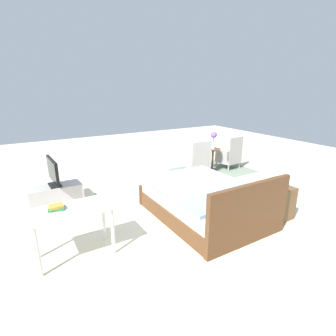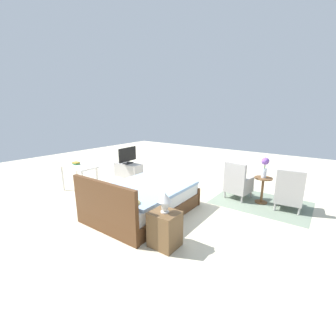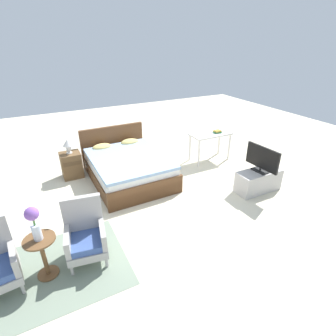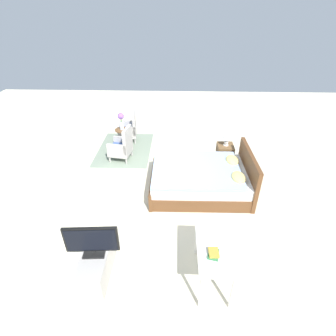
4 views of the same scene
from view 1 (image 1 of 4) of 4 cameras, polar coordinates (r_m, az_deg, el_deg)
ground_plane at (r=5.55m, az=0.21°, el=-6.64°), size 16.00×16.00×0.00m
floor_rug at (r=7.46m, az=9.67°, el=-0.52°), size 2.10×1.50×0.01m
bed at (r=4.73m, az=8.23°, el=-7.28°), size 1.60×2.16×0.96m
armchair_by_window_left at (r=7.68m, az=13.34°, el=2.71°), size 0.60×0.60×0.92m
armchair_by_window_right at (r=6.97m, az=6.54°, el=1.60°), size 0.62×0.62×0.92m
side_table at (r=7.37m, az=9.70°, el=2.38°), size 0.40×0.40×0.62m
flower_vase at (r=7.25m, az=9.91°, el=6.38°), size 0.17×0.17×0.48m
nightstand at (r=5.06m, az=22.90°, el=-6.93°), size 0.44×0.41×0.58m
table_lamp at (r=4.89m, az=23.59°, el=-1.50°), size 0.22×0.22×0.33m
tv_stand at (r=5.51m, az=-23.11°, el=-5.75°), size 0.96×0.40×0.45m
tv_flatscreen at (r=5.34m, az=-23.76°, el=-0.80°), size 0.22×0.77×0.53m
vanity_desk at (r=3.74m, az=-20.14°, el=-9.67°), size 1.04×0.52×0.73m
book_stack at (r=3.71m, az=-23.14°, el=-7.93°), size 0.22×0.18×0.06m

